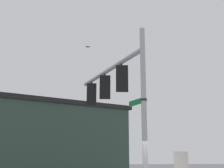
{
  "coord_description": "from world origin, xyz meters",
  "views": [
    {
      "loc": [
        -1.84,
        -10.69,
        2.14
      ],
      "look_at": [
        -1.04,
        2.72,
        5.27
      ],
      "focal_mm": 46.45,
      "sensor_mm": 36.0,
      "label": 1
    }
  ],
  "objects_px": {
    "traffic_light_nearest_pole": "(122,79)",
    "traffic_light_mid_outer": "(92,94)",
    "bird_flying": "(88,47)",
    "street_name_sign": "(139,101)",
    "traffic_light_mid_inner": "(105,88)"
  },
  "relations": [
    {
      "from": "traffic_light_mid_outer",
      "to": "bird_flying",
      "type": "relative_size",
      "value": 3.9
    },
    {
      "from": "traffic_light_nearest_pole",
      "to": "street_name_sign",
      "type": "xyz_separation_m",
      "value": [
        0.53,
        -1.4,
        -1.23
      ]
    },
    {
      "from": "street_name_sign",
      "to": "bird_flying",
      "type": "height_order",
      "value": "bird_flying"
    },
    {
      "from": "traffic_light_mid_inner",
      "to": "traffic_light_nearest_pole",
      "type": "bearing_deg",
      "value": -69.03
    },
    {
      "from": "traffic_light_nearest_pole",
      "to": "traffic_light_mid_inner",
      "type": "xyz_separation_m",
      "value": [
        -0.69,
        1.79,
        0.0
      ]
    },
    {
      "from": "traffic_light_mid_outer",
      "to": "bird_flying",
      "type": "xyz_separation_m",
      "value": [
        -0.3,
        1.93,
        3.55
      ]
    },
    {
      "from": "traffic_light_nearest_pole",
      "to": "traffic_light_mid_inner",
      "type": "bearing_deg",
      "value": 110.97
    },
    {
      "from": "traffic_light_mid_inner",
      "to": "street_name_sign",
      "type": "bearing_deg",
      "value": -69.16
    },
    {
      "from": "traffic_light_mid_outer",
      "to": "bird_flying",
      "type": "height_order",
      "value": "bird_flying"
    },
    {
      "from": "traffic_light_nearest_pole",
      "to": "bird_flying",
      "type": "xyz_separation_m",
      "value": [
        -1.68,
        5.51,
        3.55
      ]
    },
    {
      "from": "traffic_light_mid_inner",
      "to": "bird_flying",
      "type": "height_order",
      "value": "bird_flying"
    },
    {
      "from": "traffic_light_nearest_pole",
      "to": "traffic_light_mid_outer",
      "type": "xyz_separation_m",
      "value": [
        -1.37,
        3.58,
        0.0
      ]
    },
    {
      "from": "street_name_sign",
      "to": "bird_flying",
      "type": "relative_size",
      "value": 3.64
    },
    {
      "from": "traffic_light_nearest_pole",
      "to": "traffic_light_mid_inner",
      "type": "distance_m",
      "value": 1.92
    },
    {
      "from": "traffic_light_nearest_pole",
      "to": "traffic_light_mid_outer",
      "type": "height_order",
      "value": "same"
    }
  ]
}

